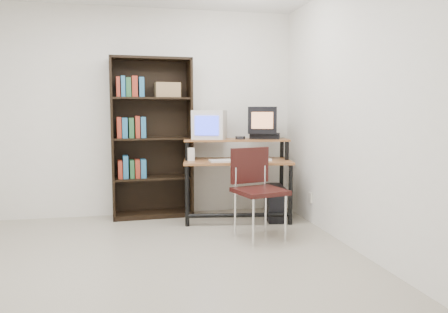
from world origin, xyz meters
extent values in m
cube|color=#ADA48F|center=(0.00, 0.00, -0.01)|extent=(4.00, 4.00, 0.01)
cube|color=white|center=(0.00, 2.00, 1.30)|extent=(4.00, 0.01, 2.60)
cube|color=white|center=(0.00, -2.00, 1.30)|extent=(4.00, 0.01, 2.60)
cube|color=white|center=(2.00, 0.00, 1.30)|extent=(0.01, 4.00, 2.60)
cube|color=brown|center=(1.17, 1.47, 0.72)|extent=(1.36, 0.82, 0.03)
cube|color=brown|center=(1.19, 1.60, 0.97)|extent=(1.32, 0.57, 0.02)
cylinder|color=black|center=(0.53, 1.28, 0.36)|extent=(0.05, 0.05, 0.72)
cylinder|color=black|center=(1.72, 1.10, 0.36)|extent=(0.05, 0.05, 0.72)
cylinder|color=black|center=(0.61, 1.83, 0.49)|extent=(0.05, 0.05, 0.98)
cylinder|color=black|center=(1.80, 1.66, 0.49)|extent=(0.05, 0.05, 0.98)
cylinder|color=black|center=(1.13, 1.19, 0.12)|extent=(1.20, 0.22, 0.05)
cube|color=beige|center=(0.87, 1.69, 1.15)|extent=(0.49, 0.49, 0.36)
cube|color=#2E3EF3|center=(0.80, 1.50, 1.15)|extent=(0.27, 0.11, 0.23)
cube|color=black|center=(1.55, 1.56, 1.01)|extent=(0.43, 0.37, 0.08)
cube|color=black|center=(1.52, 1.57, 1.21)|extent=(0.43, 0.43, 0.33)
cube|color=tan|center=(1.46, 1.40, 1.21)|extent=(0.25, 0.09, 0.20)
cylinder|color=#26262B|center=(1.22, 1.53, 0.99)|extent=(0.13, 0.13, 0.05)
cube|color=beige|center=(1.05, 1.34, 0.74)|extent=(0.47, 0.21, 0.03)
cube|color=black|center=(1.49, 1.30, 0.72)|extent=(0.25, 0.22, 0.01)
cube|color=white|center=(1.50, 1.30, 0.74)|extent=(0.11, 0.08, 0.03)
cube|color=beige|center=(0.61, 1.51, 0.80)|extent=(0.09, 0.08, 0.17)
cube|color=black|center=(1.62, 1.37, 0.21)|extent=(0.27, 0.48, 0.42)
cube|color=black|center=(1.21, 0.63, 0.50)|extent=(0.57, 0.57, 0.04)
cube|color=black|center=(1.16, 0.84, 0.75)|extent=(0.44, 0.15, 0.38)
cylinder|color=silver|center=(1.07, 0.40, 0.24)|extent=(0.02, 0.02, 0.48)
cylinder|color=silver|center=(1.44, 0.49, 0.24)|extent=(0.02, 0.02, 0.48)
cylinder|color=silver|center=(0.98, 0.77, 0.24)|extent=(0.02, 0.02, 0.48)
cylinder|color=silver|center=(1.35, 0.86, 0.24)|extent=(0.02, 0.02, 0.48)
cube|color=black|center=(-0.31, 1.81, 0.99)|extent=(0.05, 0.33, 1.97)
cube|color=black|center=(0.65, 1.85, 0.99)|extent=(0.05, 0.33, 1.97)
cube|color=black|center=(0.16, 1.98, 0.99)|extent=(0.99, 0.07, 1.97)
cube|color=black|center=(0.17, 1.83, 1.96)|extent=(1.00, 0.38, 0.03)
cube|color=black|center=(0.17, 1.83, 0.03)|extent=(1.00, 0.38, 0.06)
cube|color=black|center=(0.17, 1.83, 0.49)|extent=(0.94, 0.36, 0.03)
cube|color=black|center=(0.17, 1.83, 0.99)|extent=(0.94, 0.36, 0.02)
cube|color=black|center=(0.17, 1.83, 1.48)|extent=(0.94, 0.36, 0.02)
cube|color=olive|center=(0.37, 1.84, 1.58)|extent=(0.31, 0.26, 0.18)
cube|color=beige|center=(1.99, 1.15, 0.30)|extent=(0.02, 0.08, 0.12)
camera|label=1|loc=(-0.06, -3.64, 1.34)|focal=35.00mm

